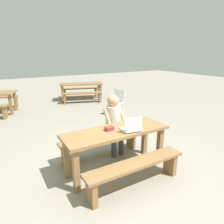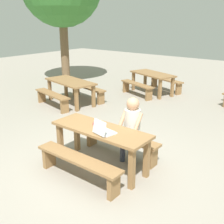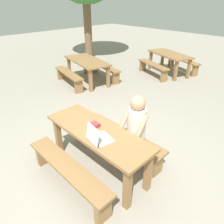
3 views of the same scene
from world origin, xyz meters
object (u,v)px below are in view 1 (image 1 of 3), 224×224
(picnic_table_distant, at_px, (81,86))
(small_pouch, at_px, (109,129))
(laptop, at_px, (131,127))
(person_seated, at_px, (114,120))
(plastic_chair, at_px, (117,101))
(picnic_table_front, at_px, (116,137))

(picnic_table_distant, bearing_deg, small_pouch, -89.39)
(small_pouch, distance_m, picnic_table_distant, 5.72)
(laptop, height_order, small_pouch, laptop)
(laptop, xyz_separation_m, person_seated, (0.08, 0.71, -0.09))
(person_seated, relative_size, plastic_chair, 1.49)
(picnic_table_front, bearing_deg, picnic_table_distant, 73.95)
(picnic_table_front, height_order, picnic_table_distant, picnic_table_front)
(small_pouch, distance_m, person_seated, 0.65)
(person_seated, xyz_separation_m, plastic_chair, (1.53, 2.34, -0.29))
(picnic_table_front, xyz_separation_m, picnic_table_distant, (1.59, 5.51, -0.02))
(small_pouch, relative_size, picnic_table_distant, 0.07)
(person_seated, bearing_deg, picnic_table_distant, 75.35)
(picnic_table_front, xyz_separation_m, laptop, (0.21, -0.16, 0.19))
(small_pouch, bearing_deg, laptop, -33.14)
(picnic_table_front, relative_size, person_seated, 1.50)
(picnic_table_front, bearing_deg, small_pouch, 157.02)
(laptop, height_order, person_seated, person_seated)
(person_seated, distance_m, plastic_chair, 2.81)
(person_seated, height_order, picnic_table_distant, person_seated)
(picnic_table_front, height_order, person_seated, person_seated)
(laptop, xyz_separation_m, picnic_table_distant, (1.38, 5.67, -0.21))
(picnic_table_front, bearing_deg, plastic_chair, 57.86)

